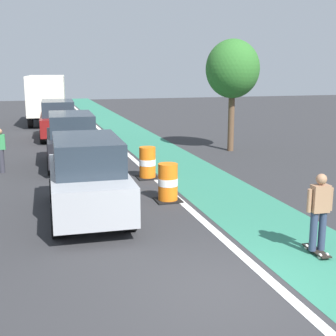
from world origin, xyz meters
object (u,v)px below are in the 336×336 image
Objects in this scene: parked_suv_second at (72,139)px; parked_suv_third at (58,119)px; parked_suv_nearest at (87,176)px; traffic_barrel_mid at (147,163)px; street_tree_sidewalk at (233,69)px; traffic_barrel_front at (168,183)px; skateboarder_on_lane at (319,211)px; delivery_truck_down_block at (48,96)px; pedestrian_crossing at (1,149)px.

parked_suv_second is 7.40m from parked_suv_third.
parked_suv_nearest is 6.49m from parked_suv_second.
parked_suv_nearest and parked_suv_third have the same top height.
traffic_barrel_mid is (2.40, -10.26, -0.50)m from parked_suv_third.
street_tree_sidewalk is (7.27, 1.39, 2.63)m from parked_suv_second.
parked_suv_third is at bearing 103.19° from traffic_barrel_mid.
parked_suv_second reaches higher than traffic_barrel_front.
traffic_barrel_mid is 0.22× the size of street_tree_sidewalk.
parked_suv_nearest is at bearing 137.21° from skateboarder_on_lane.
delivery_truck_down_block is (-2.55, 20.61, 1.31)m from traffic_barrel_front.
parked_suv_second is 6.20m from traffic_barrel_front.
traffic_barrel_mid is at bearing 103.10° from skateboarder_on_lane.
delivery_truck_down_block reaches higher than parked_suv_third.
traffic_barrel_front is 9.32m from street_tree_sidewalk.
traffic_barrel_front is at bearing -82.94° from delivery_truck_down_block.
traffic_barrel_front is at bearing 111.98° from skateboarder_on_lane.
traffic_barrel_mid is at bearing -25.25° from pedestrian_crossing.
parked_suv_nearest is 1.00× the size of parked_suv_third.
pedestrian_crossing is 0.32× the size of street_tree_sidewalk.
delivery_truck_down_block is (-0.26, 7.43, 0.81)m from parked_suv_third.
skateboarder_on_lane is at bearing -68.02° from traffic_barrel_front.
traffic_barrel_front is 7.08m from pedestrian_crossing.
parked_suv_second is (0.14, 6.48, 0.00)m from parked_suv_nearest.
parked_suv_nearest is at bearing -67.66° from pedestrian_crossing.
parked_suv_third reaches higher than pedestrian_crossing.
street_tree_sidewalk is at bearing -60.43° from delivery_truck_down_block.
skateboarder_on_lane is at bearing -42.79° from parked_suv_nearest.
skateboarder_on_lane is 4.97m from traffic_barrel_front.
parked_suv_nearest is 1.00× the size of parked_suv_second.
parked_suv_nearest is 2.89× the size of pedestrian_crossing.
parked_suv_nearest reaches higher than traffic_barrel_front.
parked_suv_third is 4.28× the size of traffic_barrel_front.
skateboarder_on_lane is at bearing -55.93° from pedestrian_crossing.
skateboarder_on_lane is at bearing -68.64° from parked_suv_second.
delivery_truck_down_block is at bearing 97.06° from traffic_barrel_front.
delivery_truck_down_block is at bearing 98.55° from traffic_barrel_mid.
street_tree_sidewalk is at bearing 46.71° from parked_suv_nearest.
traffic_barrel_mid is at bearing -51.14° from parked_suv_second.
delivery_truck_down_block is at bearing 90.56° from parked_suv_nearest.
pedestrian_crossing is at bearing 154.75° from traffic_barrel_mid.
traffic_barrel_mid is (2.31, -2.87, -0.50)m from parked_suv_second.
skateboarder_on_lane is 0.36× the size of parked_suv_nearest.
traffic_barrel_front is 20.81m from delivery_truck_down_block.
street_tree_sidewalk is (9.85, 1.95, 2.80)m from pedestrian_crossing.
skateboarder_on_lane reaches higher than traffic_barrel_mid.
pedestrian_crossing is (-4.89, 2.31, 0.33)m from traffic_barrel_mid.
traffic_barrel_mid is at bearing 87.86° from traffic_barrel_front.
parked_suv_second is (-4.06, 10.37, 0.12)m from skateboarder_on_lane.
street_tree_sidewalk is (3.22, 11.76, 2.76)m from skateboarder_on_lane.
pedestrian_crossing reaches higher than traffic_barrel_front.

